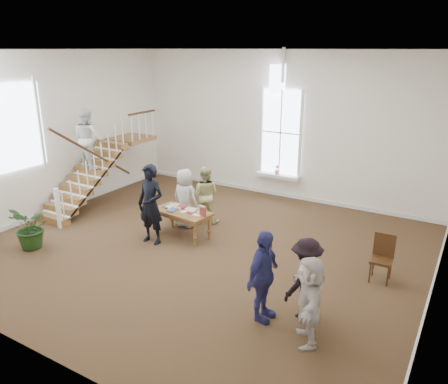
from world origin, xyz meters
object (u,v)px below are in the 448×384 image
Objects in this scene: woman_cluster_b at (306,278)px; woman_cluster_c at (309,301)px; woman_cluster_a at (263,276)px; library_table at (182,213)px; elderly_woman at (185,198)px; person_yellow at (205,195)px; side_chair at (383,255)px; floor_plant at (31,228)px; police_officer at (151,204)px.

woman_cluster_c is at bearing 43.22° from woman_cluster_b.
woman_cluster_b is at bearing -50.58° from woman_cluster_a.
library_table is 1.04× the size of woman_cluster_b.
person_yellow is at bearing -117.15° from elderly_woman.
side_chair is (0.58, 2.69, -0.21)m from woman_cluster_c.
side_chair is (7.40, 2.71, 0.01)m from floor_plant.
woman_cluster_c is 1.42× the size of floor_plant.
woman_cluster_b is at bearing -17.37° from library_table.
police_officer is at bearing 38.13° from floor_plant.
woman_cluster_a is 1.56× the size of floor_plant.
elderly_woman reaches higher than library_table.
police_officer is 2.83m from floor_plant.
police_officer is 4.92m from woman_cluster_c.
woman_cluster_b is (0.60, 0.45, -0.09)m from woman_cluster_a.
police_officer is 1.24× the size of elderly_woman.
police_officer is 5.31m from side_chair.
elderly_woman is at bearing 40.67° from person_yellow.
police_officer is at bearing 70.52° from woman_cluster_a.
woman_cluster_b is at bearing -13.46° from police_officer.
elderly_woman is 5.39m from woman_cluster_c.
woman_cluster_a reaches higher than library_table.
woman_cluster_a is at bearing -34.68° from woman_cluster_b.
police_officer reaches higher than person_yellow.
woman_cluster_a is 1.10× the size of woman_cluster_c.
person_yellow reaches higher than woman_cluster_b.
person_yellow is 1.06× the size of woman_cluster_b.
elderly_woman is 1.00× the size of person_yellow.
elderly_woman is at bearing -148.95° from woman_cluster_c.
person_yellow is at bearing -155.09° from woman_cluster_c.
woman_cluster_a is (3.28, -2.17, 0.22)m from library_table.
police_officer is 1.31× the size of woman_cluster_b.
side_chair is at bearing 20.12° from floor_plant.
library_table is 4.77m from side_chair.
woman_cluster_c reaches higher than side_chair.
floor_plant is at bearing 56.11° from elderly_woman.
library_table is 0.87m from police_officer.
woman_cluster_a is 5.93m from floor_plant.
woman_cluster_b is 0.72m from woman_cluster_c.
person_yellow is at bearing 98.48° from library_table.
person_yellow is 4.64m from woman_cluster_a.
woman_cluster_c is (0.30, -0.65, 0.01)m from woman_cluster_b.
woman_cluster_a is at bearing -128.29° from woman_cluster_c.
person_yellow is 5.45m from woman_cluster_c.
side_chair is (1.48, 2.49, -0.28)m from woman_cluster_a.
woman_cluster_a is (3.71, -1.50, -0.15)m from police_officer.
woman_cluster_b is 1.40× the size of floor_plant.
woman_cluster_c is at bearing 150.61° from elderly_woman.
woman_cluster_c is 2.76m from side_chair.
floor_plant is (-2.60, -3.48, -0.26)m from person_yellow.
floor_plant is (-6.51, -0.67, -0.21)m from woman_cluster_b.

